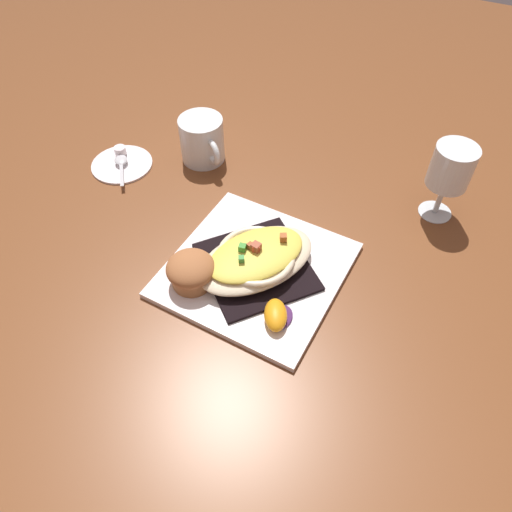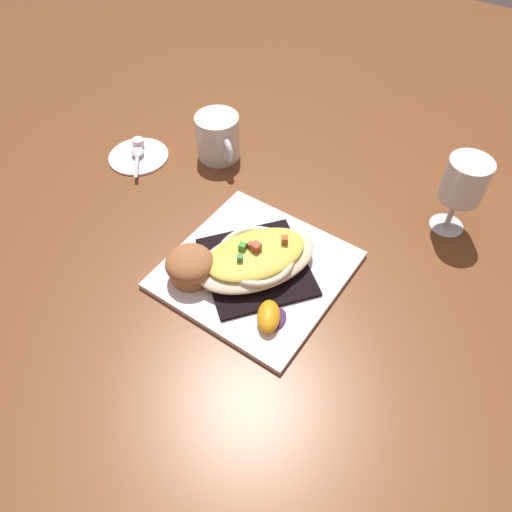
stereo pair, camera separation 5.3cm
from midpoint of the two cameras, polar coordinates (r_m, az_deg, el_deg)
The scene contains 11 objects.
ground_plane at distance 0.83m, azimuth -1.83°, elevation -1.90°, with size 2.60×2.60×0.00m, color brown.
square_plate at distance 0.83m, azimuth -1.84°, elevation -1.66°, with size 0.28×0.28×0.01m, color white.
folded_napkin at distance 0.82m, azimuth -1.85°, elevation -1.29°, with size 0.17×0.18×0.01m, color black.
gratin_dish at distance 0.80m, azimuth -1.89°, elevation -0.22°, with size 0.22×0.24×0.05m.
muffin at distance 0.79m, azimuth -9.46°, elevation -1.79°, with size 0.08×0.08×0.06m.
orange_garnish at distance 0.75m, azimuth 0.35°, elevation -6.97°, with size 0.06×0.07×0.03m.
coffee_mug at distance 1.04m, azimuth -7.74°, elevation 12.97°, with size 0.11×0.09×0.09m.
stemmed_glass at distance 0.92m, azimuth 20.09°, elevation 9.26°, with size 0.07×0.07×0.15m.
creamer_saucer at distance 1.08m, azimuth -16.70°, elevation 10.19°, with size 0.12×0.12×0.01m, color white.
spoon at distance 1.07m, azimuth -16.80°, elevation 10.36°, with size 0.07×0.09×0.01m.
creamer_cup_0 at distance 1.09m, azimuth -16.86°, elevation 11.60°, with size 0.02×0.02×0.02m, color white.
Camera 1 is at (-0.23, 0.47, 0.65)m, focal length 34.50 mm.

